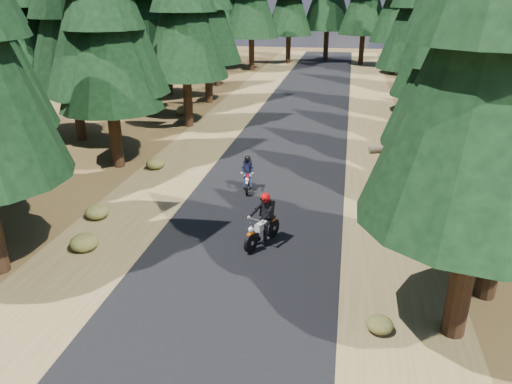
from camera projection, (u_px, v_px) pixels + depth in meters
ground at (248, 241)px, 16.07m from camera, size 120.00×120.00×0.00m
road at (271, 185)px, 20.63m from camera, size 6.00×100.00×0.01m
shoulder_l at (166, 178)px, 21.41m from camera, size 3.20×100.00×0.01m
shoulder_r at (385, 193)px, 19.86m from camera, size 3.20×100.00×0.01m
log_near at (425, 147)px, 25.26m from camera, size 5.69×2.57×0.32m
understory_shrubs at (297, 168)px, 21.90m from camera, size 15.73×26.09×0.64m
rider_lead at (262, 228)px, 15.62m from camera, size 1.30×1.97×1.70m
rider_follow at (247, 179)px, 19.98m from camera, size 0.70×1.63×1.40m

